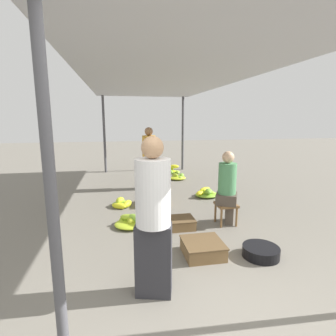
{
  "coord_description": "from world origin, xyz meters",
  "views": [
    {
      "loc": [
        -0.9,
        -1.48,
        1.79
      ],
      "look_at": [
        0.0,
        3.23,
        0.89
      ],
      "focal_mm": 28.0,
      "sensor_mm": 36.0,
      "label": 1
    }
  ],
  "objects_px": {
    "banana_pile_right_2": "(173,171)",
    "banana_pile_right_1": "(178,177)",
    "banana_pile_left_0": "(131,222)",
    "banana_pile_left_1": "(122,203)",
    "crate_near": "(154,200)",
    "shopper_walking_mid": "(149,157)",
    "crate_far": "(203,248)",
    "vendor_foreground": "(153,216)",
    "vendor_seated": "(228,187)",
    "stool": "(226,207)",
    "basin_black": "(261,252)",
    "banana_pile_right_0": "(207,193)",
    "crate_mid": "(182,223)"
  },
  "relations": [
    {
      "from": "basin_black",
      "to": "crate_near",
      "type": "height_order",
      "value": "crate_near"
    },
    {
      "from": "stool",
      "to": "banana_pile_right_2",
      "type": "xyz_separation_m",
      "value": [
        -0.01,
        4.32,
        -0.2
      ]
    },
    {
      "from": "stool",
      "to": "banana_pile_left_0",
      "type": "height_order",
      "value": "stool"
    },
    {
      "from": "crate_far",
      "to": "shopper_walking_mid",
      "type": "height_order",
      "value": "shopper_walking_mid"
    },
    {
      "from": "banana_pile_right_0",
      "to": "shopper_walking_mid",
      "type": "distance_m",
      "value": 1.73
    },
    {
      "from": "banana_pile_right_1",
      "to": "crate_near",
      "type": "distance_m",
      "value": 2.41
    },
    {
      "from": "stool",
      "to": "basin_black",
      "type": "relative_size",
      "value": 0.77
    },
    {
      "from": "banana_pile_left_0",
      "to": "crate_mid",
      "type": "bearing_deg",
      "value": -14.32
    },
    {
      "from": "vendor_seated",
      "to": "crate_mid",
      "type": "bearing_deg",
      "value": -178.35
    },
    {
      "from": "banana_pile_right_2",
      "to": "banana_pile_right_1",
      "type": "bearing_deg",
      "value": -92.07
    },
    {
      "from": "crate_near",
      "to": "shopper_walking_mid",
      "type": "distance_m",
      "value": 1.48
    },
    {
      "from": "banana_pile_right_1",
      "to": "crate_near",
      "type": "relative_size",
      "value": 0.97
    },
    {
      "from": "stool",
      "to": "basin_black",
      "type": "distance_m",
      "value": 1.15
    },
    {
      "from": "vendor_foreground",
      "to": "banana_pile_right_0",
      "type": "height_order",
      "value": "vendor_foreground"
    },
    {
      "from": "banana_pile_left_0",
      "to": "shopper_walking_mid",
      "type": "distance_m",
      "value": 2.55
    },
    {
      "from": "vendor_seated",
      "to": "crate_mid",
      "type": "xyz_separation_m",
      "value": [
        -0.8,
        -0.02,
        -0.57
      ]
    },
    {
      "from": "banana_pile_right_2",
      "to": "shopper_walking_mid",
      "type": "bearing_deg",
      "value": -119.88
    },
    {
      "from": "vendor_foreground",
      "to": "vendor_seated",
      "type": "height_order",
      "value": "vendor_foreground"
    },
    {
      "from": "vendor_seated",
      "to": "banana_pile_right_2",
      "type": "relative_size",
      "value": 2.64
    },
    {
      "from": "banana_pile_right_1",
      "to": "banana_pile_right_2",
      "type": "relative_size",
      "value": 1.04
    },
    {
      "from": "basin_black",
      "to": "banana_pile_left_0",
      "type": "height_order",
      "value": "banana_pile_left_0"
    },
    {
      "from": "shopper_walking_mid",
      "to": "vendor_seated",
      "type": "bearing_deg",
      "value": -67.98
    },
    {
      "from": "banana_pile_right_2",
      "to": "basin_black",
      "type": "bearing_deg",
      "value": -89.71
    },
    {
      "from": "banana_pile_left_1",
      "to": "banana_pile_right_1",
      "type": "bearing_deg",
      "value": 52.26
    },
    {
      "from": "banana_pile_right_1",
      "to": "crate_near",
      "type": "height_order",
      "value": "crate_near"
    },
    {
      "from": "vendor_foreground",
      "to": "crate_far",
      "type": "relative_size",
      "value": 3.12
    },
    {
      "from": "vendor_foreground",
      "to": "basin_black",
      "type": "height_order",
      "value": "vendor_foreground"
    },
    {
      "from": "banana_pile_left_0",
      "to": "banana_pile_right_0",
      "type": "relative_size",
      "value": 0.95
    },
    {
      "from": "crate_near",
      "to": "shopper_walking_mid",
      "type": "height_order",
      "value": "shopper_walking_mid"
    },
    {
      "from": "basin_black",
      "to": "banana_pile_right_2",
      "type": "bearing_deg",
      "value": 90.29
    },
    {
      "from": "vendor_seated",
      "to": "crate_far",
      "type": "xyz_separation_m",
      "value": [
        -0.74,
        -0.95,
        -0.55
      ]
    },
    {
      "from": "banana_pile_right_0",
      "to": "crate_near",
      "type": "bearing_deg",
      "value": -166.55
    },
    {
      "from": "vendor_foreground",
      "to": "banana_pile_left_1",
      "type": "distance_m",
      "value": 2.96
    },
    {
      "from": "banana_pile_left_1",
      "to": "banana_pile_right_1",
      "type": "height_order",
      "value": "banana_pile_left_1"
    },
    {
      "from": "stool",
      "to": "vendor_seated",
      "type": "bearing_deg",
      "value": 27.21
    },
    {
      "from": "vendor_foreground",
      "to": "banana_pile_left_0",
      "type": "relative_size",
      "value": 2.86
    },
    {
      "from": "crate_mid",
      "to": "shopper_walking_mid",
      "type": "xyz_separation_m",
      "value": [
        -0.23,
        2.58,
        0.74
      ]
    },
    {
      "from": "banana_pile_left_1",
      "to": "crate_near",
      "type": "xyz_separation_m",
      "value": [
        0.67,
        0.04,
        0.02
      ]
    },
    {
      "from": "shopper_walking_mid",
      "to": "basin_black",
      "type": "bearing_deg",
      "value": -74.32
    },
    {
      "from": "vendor_seated",
      "to": "shopper_walking_mid",
      "type": "bearing_deg",
      "value": 112.02
    },
    {
      "from": "crate_near",
      "to": "crate_mid",
      "type": "xyz_separation_m",
      "value": [
        0.3,
        -1.3,
        -0.01
      ]
    },
    {
      "from": "crate_near",
      "to": "banana_pile_right_0",
      "type": "bearing_deg",
      "value": 13.45
    },
    {
      "from": "banana_pile_left_0",
      "to": "banana_pile_left_1",
      "type": "height_order",
      "value": "banana_pile_left_0"
    },
    {
      "from": "banana_pile_right_0",
      "to": "crate_far",
      "type": "height_order",
      "value": "banana_pile_right_0"
    },
    {
      "from": "crate_far",
      "to": "shopper_walking_mid",
      "type": "xyz_separation_m",
      "value": [
        -0.3,
        3.5,
        0.73
      ]
    },
    {
      "from": "vendor_seated",
      "to": "banana_pile_right_0",
      "type": "distance_m",
      "value": 1.69
    },
    {
      "from": "vendor_foreground",
      "to": "stool",
      "type": "distance_m",
      "value": 2.23
    },
    {
      "from": "banana_pile_right_2",
      "to": "crate_far",
      "type": "xyz_separation_m",
      "value": [
        -0.71,
        -5.26,
        0.0
      ]
    },
    {
      "from": "banana_pile_left_0",
      "to": "banana_pile_right_2",
      "type": "xyz_separation_m",
      "value": [
        1.61,
        4.12,
        0.02
      ]
    },
    {
      "from": "vendor_foreground",
      "to": "vendor_seated",
      "type": "bearing_deg",
      "value": 47.27
    }
  ]
}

